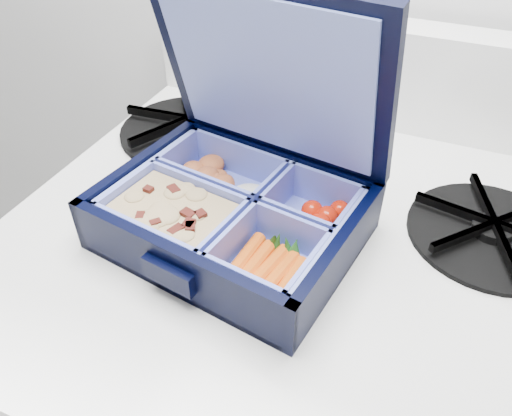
% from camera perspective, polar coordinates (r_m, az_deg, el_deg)
% --- Properties ---
extents(bento_box, '(0.27, 0.23, 0.06)m').
position_cam_1_polar(bento_box, '(0.50, -2.71, -0.81)').
color(bento_box, black).
rests_on(bento_box, stove).
extents(burner_grate, '(0.20, 0.20, 0.02)m').
position_cam_1_polar(burner_grate, '(0.57, 25.45, -2.00)').
color(burner_grate, black).
rests_on(burner_grate, stove).
extents(burner_grate_rear, '(0.20, 0.20, 0.02)m').
position_cam_1_polar(burner_grate_rear, '(0.69, -7.65, 9.34)').
color(burner_grate_rear, black).
rests_on(burner_grate_rear, stove).
extents(fork, '(0.15, 0.14, 0.01)m').
position_cam_1_polar(fork, '(0.59, 5.54, 3.00)').
color(fork, '#B6B6C7').
rests_on(fork, stove).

